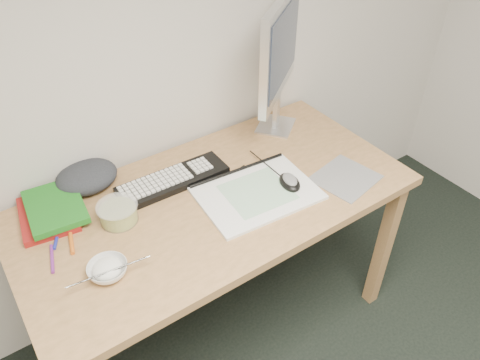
# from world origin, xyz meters

# --- Properties ---
(desk) EXTENTS (1.40, 0.70, 0.75)m
(desk) POSITION_xyz_m (0.08, 1.43, 0.67)
(desk) COLOR tan
(desk) RESTS_ON ground
(mousepad) EXTENTS (0.25, 0.24, 0.00)m
(mousepad) POSITION_xyz_m (0.53, 1.24, 0.75)
(mousepad) COLOR slate
(mousepad) RESTS_ON desk
(sketchpad) EXTENTS (0.43, 0.32, 0.01)m
(sketchpad) POSITION_xyz_m (0.21, 1.35, 0.76)
(sketchpad) COLOR white
(sketchpad) RESTS_ON desk
(keyboard) EXTENTS (0.41, 0.14, 0.02)m
(keyboard) POSITION_xyz_m (-0.01, 1.58, 0.76)
(keyboard) COLOR black
(keyboard) RESTS_ON desk
(monitor) EXTENTS (0.39, 0.31, 0.55)m
(monitor) POSITION_xyz_m (0.54, 1.67, 1.09)
(monitor) COLOR silver
(monitor) RESTS_ON desk
(mouse) EXTENTS (0.09, 0.12, 0.04)m
(mouse) POSITION_xyz_m (0.33, 1.32, 0.78)
(mouse) COLOR black
(mouse) RESTS_ON sketchpad
(rice_bowl) EXTENTS (0.13, 0.13, 0.04)m
(rice_bowl) POSITION_xyz_m (-0.37, 1.31, 0.77)
(rice_bowl) COLOR white
(rice_bowl) RESTS_ON desk
(chopsticks) EXTENTS (0.24, 0.04, 0.02)m
(chopsticks) POSITION_xyz_m (-0.37, 1.29, 0.79)
(chopsticks) COLOR #A9A9AB
(chopsticks) RESTS_ON rice_bowl
(fruit_tub) EXTENTS (0.15, 0.15, 0.07)m
(fruit_tub) POSITION_xyz_m (-0.25, 1.51, 0.78)
(fruit_tub) COLOR #D3D94C
(fruit_tub) RESTS_ON desk
(book_red) EXTENTS (0.21, 0.26, 0.02)m
(book_red) POSITION_xyz_m (-0.44, 1.66, 0.76)
(book_red) COLOR maroon
(book_red) RESTS_ON desk
(book_green) EXTENTS (0.20, 0.26, 0.02)m
(book_green) POSITION_xyz_m (-0.41, 1.66, 0.78)
(book_green) COLOR #1B6B1A
(book_green) RESTS_ON book_red
(cloth_lump) EXTENTS (0.19, 0.16, 0.08)m
(cloth_lump) POSITION_xyz_m (-0.27, 1.75, 0.79)
(cloth_lump) COLOR #26272D
(cloth_lump) RESTS_ON desk
(pencil_pink) EXTENTS (0.16, 0.02, 0.01)m
(pencil_pink) POSITION_xyz_m (0.06, 1.53, 0.75)
(pencil_pink) COLOR #D96C83
(pencil_pink) RESTS_ON desk
(pencil_tan) EXTENTS (0.11, 0.14, 0.01)m
(pencil_tan) POSITION_xyz_m (0.08, 1.50, 0.75)
(pencil_tan) COLOR tan
(pencil_tan) RESTS_ON desk
(pencil_black) EXTENTS (0.16, 0.05, 0.01)m
(pencil_black) POSITION_xyz_m (0.18, 1.49, 0.75)
(pencil_black) COLOR black
(pencil_black) RESTS_ON desk
(marker_blue) EXTENTS (0.06, 0.11, 0.01)m
(marker_blue) POSITION_xyz_m (-0.45, 1.55, 0.76)
(marker_blue) COLOR #1F28A8
(marker_blue) RESTS_ON desk
(marker_orange) EXTENTS (0.05, 0.14, 0.01)m
(marker_orange) POSITION_xyz_m (-0.41, 1.52, 0.76)
(marker_orange) COLOR orange
(marker_orange) RESTS_ON desk
(marker_purple) EXTENTS (0.04, 0.11, 0.01)m
(marker_purple) POSITION_xyz_m (-0.49, 1.46, 0.76)
(marker_purple) COLOR #732484
(marker_purple) RESTS_ON desk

